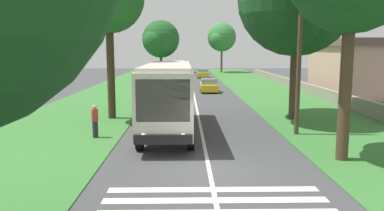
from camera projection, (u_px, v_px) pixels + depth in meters
ground at (209, 171)px, 14.47m from camera, size 160.00×160.00×0.00m
grass_verge_left at (89, 109)px, 29.15m from camera, size 120.00×8.00×0.04m
grass_verge_right at (304, 109)px, 29.46m from camera, size 120.00×8.00×0.04m
centre_line at (197, 109)px, 29.31m from camera, size 110.00×0.16×0.01m
coach_bus at (169, 93)px, 21.07m from camera, size 11.16×2.62×3.73m
trailing_car_0 at (209, 86)px, 41.28m from camera, size 4.30×1.78×1.43m
trailing_car_1 at (175, 82)px, 46.54m from camera, size 4.30×1.78×1.43m
trailing_car_2 at (177, 77)px, 54.26m from camera, size 4.30×1.78×1.43m
trailing_car_3 at (203, 74)px, 62.16m from camera, size 4.30×1.78×1.43m
trailing_minibus_0 at (178, 66)px, 69.17m from camera, size 6.00×2.14×2.53m
roadside_tree_left_2 at (160, 40)px, 74.21m from camera, size 8.26×7.18×10.08m
roadside_tree_right_1 at (292, 0)px, 24.16m from camera, size 9.09×7.45×11.44m
roadside_tree_right_2 at (221, 38)px, 75.84m from camera, size 6.55×5.61×9.67m
utility_pole at (299, 55)px, 19.95m from camera, size 0.24×1.40×8.11m
roadside_wall at (325, 94)px, 34.39m from camera, size 70.00×0.40×1.03m
roadside_building at (361, 67)px, 38.77m from camera, size 12.53×7.45×5.50m
pedestrian at (95, 121)px, 19.62m from camera, size 0.34×0.34×1.69m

